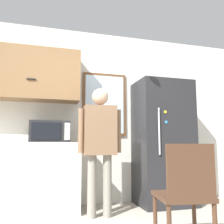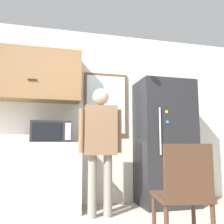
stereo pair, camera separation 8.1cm
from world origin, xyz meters
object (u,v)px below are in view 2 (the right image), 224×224
at_px(person, 100,137).
at_px(refrigerator, 165,142).
at_px(microwave, 51,132).
at_px(chair, 184,190).

height_order(person, refrigerator, refrigerator).
distance_m(microwave, chair, 1.98).
relative_size(person, refrigerator, 0.87).
relative_size(microwave, person, 0.32).
xyz_separation_m(person, chair, (0.51, -1.15, -0.49)).
distance_m(microwave, refrigerator, 1.70).
bearing_deg(refrigerator, person, -161.95).
height_order(refrigerator, chair, refrigerator).
bearing_deg(microwave, chair, -53.33).
height_order(person, chair, person).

